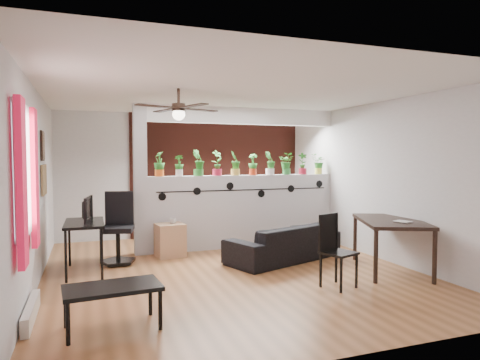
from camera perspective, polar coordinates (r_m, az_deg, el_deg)
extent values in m
cube|color=brown|center=(6.54, -1.52, -12.31)|extent=(6.30, 7.10, 0.10)
cube|color=#B7B7BA|center=(9.24, -7.39, 0.63)|extent=(6.30, 0.04, 2.90)
cube|color=#B7B7BA|center=(3.59, 13.70, -3.13)|extent=(6.30, 0.04, 2.90)
cube|color=#B7B7BA|center=(6.04, -25.86, -0.89)|extent=(0.04, 7.10, 2.90)
cube|color=#B7B7BA|center=(7.56, 17.68, -0.01)|extent=(0.04, 7.10, 2.90)
cube|color=white|center=(6.39, -1.56, 11.75)|extent=(6.30, 7.10, 0.10)
cube|color=#BCBCC1|center=(8.06, 0.55, -4.15)|extent=(3.60, 0.18, 1.35)
cube|color=white|center=(8.03, 0.56, 8.52)|extent=(3.60, 0.18, 0.30)
cube|color=#BCBCC1|center=(7.56, -13.16, 0.05)|extent=(0.22, 0.20, 2.60)
cube|color=#AC4231|center=(9.39, -2.55, 0.69)|extent=(3.90, 0.05, 2.60)
cube|color=black|center=(7.93, 0.79, -1.33)|extent=(3.31, 0.01, 0.02)
cylinder|color=black|center=(7.53, -10.33, -2.21)|extent=(0.14, 0.01, 0.14)
cylinder|color=black|center=(7.65, -5.75, -1.50)|extent=(0.14, 0.01, 0.14)
cylinder|color=black|center=(7.82, -1.34, -0.80)|extent=(0.14, 0.01, 0.14)
cylinder|color=black|center=(8.04, 2.86, -1.84)|extent=(0.14, 0.01, 0.14)
cylinder|color=black|center=(8.30, 6.82, -1.15)|extent=(0.14, 0.01, 0.14)
cylinder|color=black|center=(8.58, 10.53, -0.51)|extent=(0.14, 0.01, 0.14)
cube|color=white|center=(4.84, -27.03, 1.16)|extent=(0.02, 0.95, 1.25)
cube|color=white|center=(4.84, -26.86, 1.16)|extent=(0.04, 1.05, 1.35)
cube|color=#EC163D|center=(4.34, -27.12, -0.34)|extent=(0.06, 0.30, 1.55)
cube|color=#EC163D|center=(5.33, -25.74, 0.25)|extent=(0.06, 0.30, 1.55)
cube|color=silver|center=(5.09, -26.10, -15.50)|extent=(0.08, 1.00, 0.18)
cube|color=olive|center=(6.98, -24.67, 0.03)|extent=(0.03, 0.60, 0.45)
cube|color=#8C7259|center=(6.93, -24.80, 4.15)|extent=(0.03, 0.30, 0.40)
cube|color=black|center=(6.93, -24.84, 4.15)|extent=(0.02, 0.34, 0.44)
cylinder|color=black|center=(5.87, -8.20, 11.01)|extent=(0.04, 0.04, 0.20)
cylinder|color=black|center=(5.85, -8.18, 9.56)|extent=(0.18, 0.18, 0.10)
sphere|color=white|center=(5.85, -8.18, 8.68)|extent=(0.17, 0.17, 0.17)
cube|color=black|center=(6.04, -5.40, 9.28)|extent=(0.55, 0.29, 0.01)
cube|color=black|center=(6.14, -9.86, 9.14)|extent=(0.29, 0.55, 0.01)
cube|color=black|center=(5.68, -11.15, 9.63)|extent=(0.55, 0.29, 0.01)
cube|color=black|center=(5.57, -6.33, 9.81)|extent=(0.29, 0.55, 0.01)
cylinder|color=orange|center=(7.60, -10.70, 0.93)|extent=(0.16, 0.16, 0.12)
imported|color=#185419|center=(7.59, -10.72, 2.50)|extent=(0.22, 0.25, 0.34)
cylinder|color=white|center=(7.66, -8.10, 0.96)|extent=(0.13, 0.13, 0.12)
imported|color=#185419|center=(7.65, -8.11, 2.29)|extent=(0.19, 0.16, 0.27)
cylinder|color=#318631|center=(7.74, -5.56, 1.00)|extent=(0.17, 0.17, 0.12)
imported|color=#185419|center=(7.73, -5.57, 2.69)|extent=(0.26, 0.21, 0.37)
cylinder|color=#CE2141|center=(7.83, -3.06, 1.03)|extent=(0.17, 0.17, 0.12)
imported|color=#185419|center=(7.83, -3.07, 2.67)|extent=(0.30, 0.27, 0.37)
cylinder|color=gold|center=(7.94, -0.64, 1.07)|extent=(0.16, 0.16, 0.12)
imported|color=#185419|center=(7.93, -0.64, 2.62)|extent=(0.30, 0.30, 0.35)
cylinder|color=red|center=(8.06, 1.72, 1.09)|extent=(0.14, 0.14, 0.12)
imported|color=#185419|center=(8.06, 1.73, 2.44)|extent=(0.25, 0.23, 0.30)
cylinder|color=white|center=(8.19, 4.01, 1.12)|extent=(0.16, 0.16, 0.12)
imported|color=#185419|center=(8.19, 4.02, 2.61)|extent=(0.24, 0.20, 0.35)
cylinder|color=#2E7F36|center=(8.34, 6.22, 1.14)|extent=(0.15, 0.15, 0.12)
imported|color=#185419|center=(8.34, 6.23, 2.51)|extent=(0.27, 0.26, 0.32)
cylinder|color=#B21C34|center=(8.50, 8.35, 1.16)|extent=(0.15, 0.15, 0.12)
imported|color=#185419|center=(8.50, 8.36, 2.54)|extent=(0.28, 0.28, 0.33)
cylinder|color=#D9D84C|center=(8.67, 10.40, 1.18)|extent=(0.14, 0.14, 0.12)
imported|color=#185419|center=(8.67, 10.41, 2.46)|extent=(0.23, 0.20, 0.31)
imported|color=black|center=(7.12, 5.85, -8.36)|extent=(2.04, 1.35, 0.56)
cube|color=tan|center=(7.41, -9.30, -7.92)|extent=(0.50, 0.46, 0.56)
imported|color=gray|center=(7.36, -8.94, -5.41)|extent=(0.15, 0.15, 0.09)
cube|color=black|center=(6.64, -20.06, -5.42)|extent=(0.55, 1.04, 0.04)
cylinder|color=black|center=(6.25, -22.21, -9.46)|extent=(0.04, 0.04, 0.71)
cylinder|color=black|center=(6.24, -17.93, -9.40)|extent=(0.04, 0.04, 0.71)
cylinder|color=black|center=(7.18, -21.79, -7.85)|extent=(0.04, 0.04, 0.71)
cylinder|color=black|center=(7.17, -18.08, -7.79)|extent=(0.04, 0.04, 0.71)
imported|color=black|center=(6.78, -20.07, -4.26)|extent=(0.35, 0.11, 0.19)
cylinder|color=black|center=(7.12, -15.91, -10.38)|extent=(0.58, 0.58, 0.04)
cylinder|color=black|center=(7.07, -15.94, -8.44)|extent=(0.07, 0.07, 0.49)
cube|color=black|center=(7.02, -15.98, -6.30)|extent=(0.55, 0.55, 0.08)
cube|color=black|center=(7.19, -15.78, -3.58)|extent=(0.45, 0.16, 0.53)
cube|color=black|center=(6.72, 19.49, -5.22)|extent=(1.33, 1.62, 0.05)
cylinder|color=black|center=(6.07, 17.65, -9.73)|extent=(0.06, 0.06, 0.71)
cylinder|color=black|center=(6.30, 24.52, -9.39)|extent=(0.06, 0.06, 0.71)
cylinder|color=black|center=(7.32, 15.09, -7.50)|extent=(0.06, 0.06, 0.71)
cylinder|color=black|center=(7.51, 20.87, -7.33)|extent=(0.06, 0.06, 0.71)
imported|color=gray|center=(6.43, 20.50, -5.29)|extent=(0.21, 0.25, 0.02)
cube|color=black|center=(5.72, 13.03, -9.45)|extent=(0.49, 0.49, 0.03)
cube|color=black|center=(5.77, 11.69, -6.78)|extent=(0.35, 0.15, 0.48)
cube|color=black|center=(5.55, 13.33, -12.23)|extent=(0.03, 0.03, 0.45)
cube|color=black|center=(5.81, 15.27, -11.58)|extent=(0.03, 0.03, 0.45)
cube|color=black|center=(5.69, 10.73, -9.39)|extent=(0.03, 0.03, 0.93)
cube|color=black|center=(5.94, 12.72, -8.89)|extent=(0.03, 0.03, 0.93)
cube|color=black|center=(4.48, -16.65, -13.60)|extent=(0.96, 0.59, 0.04)
cylinder|color=black|center=(4.31, -21.97, -17.37)|extent=(0.04, 0.04, 0.39)
cylinder|color=black|center=(4.42, -10.58, -16.67)|extent=(0.04, 0.04, 0.39)
cylinder|color=black|center=(4.71, -22.22, -15.58)|extent=(0.04, 0.04, 0.39)
cylinder|color=black|center=(4.82, -11.87, -15.02)|extent=(0.04, 0.04, 0.39)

